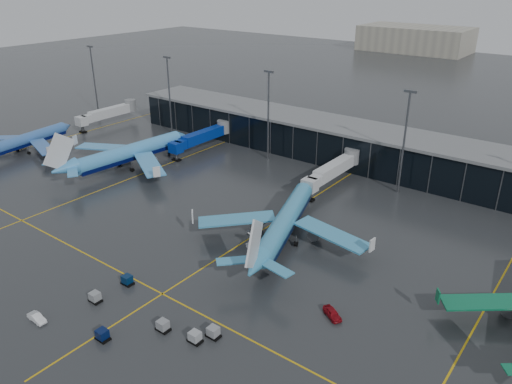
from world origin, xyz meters
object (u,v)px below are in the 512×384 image
Objects in this scene: mobile_airstair at (256,243)px; service_van_red at (332,313)px; airliner_arkefly at (130,143)px; baggage_carts at (148,317)px; airliner_klm_near at (285,210)px; service_van_white at (37,318)px; airliner_klm_west at (25,133)px.

mobile_airstair is 25.19m from service_van_red.
airliner_arkefly is 56.62m from mobile_airstair.
mobile_airstair is (-0.44, 28.54, 0.01)m from baggage_carts.
airliner_klm_near is 11.29× the size of service_van_white.
airliner_arkefly reaches higher than service_van_white.
airliner_klm_west reaches higher than service_van_white.
mobile_airstair is (54.47, -14.19, -6.17)m from airliner_arkefly.
airliner_klm_west is 96.15m from baggage_carts.
mobile_airstair reaches higher than baggage_carts.
service_van_white is (-36.48, -29.10, -0.08)m from service_van_red.
airliner_klm_west is 114.05m from service_van_red.
airliner_arkefly is at bearing 153.43° from airliner_klm_near.
mobile_airstair is (-2.80, -6.20, -5.81)m from airliner_klm_near.
mobile_airstair is (90.02, -3.65, -5.07)m from airliner_klm_west.
baggage_carts reaches higher than service_van_white.
airliner_klm_near is 1.80× the size of baggage_carts.
service_van_red is at bearing -50.54° from service_van_white.
airliner_klm_west is at bearing 61.68° from service_van_white.
service_van_white is (-13.40, -39.19, -0.15)m from mobile_airstair.
airliner_klm_west is 92.86m from airliner_klm_near.
airliner_klm_west is 10.29× the size of mobile_airstair.
airliner_arkefly is 1.06× the size of airliner_klm_near.
service_van_red is at bearing -15.50° from airliner_klm_west.
baggage_carts is 5.78× the size of service_van_red.
service_van_red is at bearing 39.17° from baggage_carts.
airliner_arkefly reaches higher than airliner_klm_west.
airliner_klm_west is 90.24m from mobile_airstair.
baggage_carts is 29.21m from service_van_red.
airliner_arkefly is 67.64m from service_van_white.
service_van_white is at bearing -128.26° from airliner_klm_near.
airliner_klm_west is at bearing 160.41° from baggage_carts.
baggage_carts is (90.46, -32.19, -5.08)m from airliner_klm_west.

